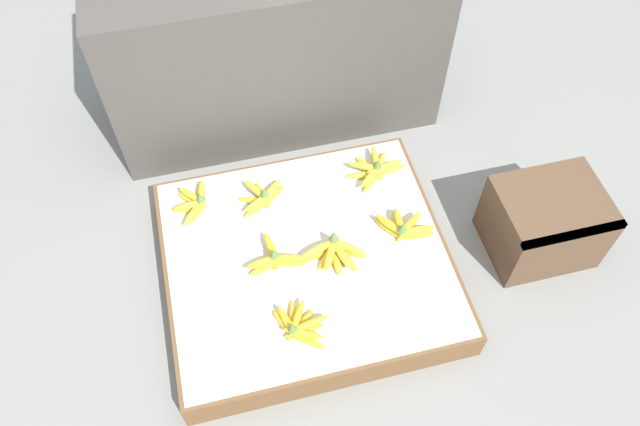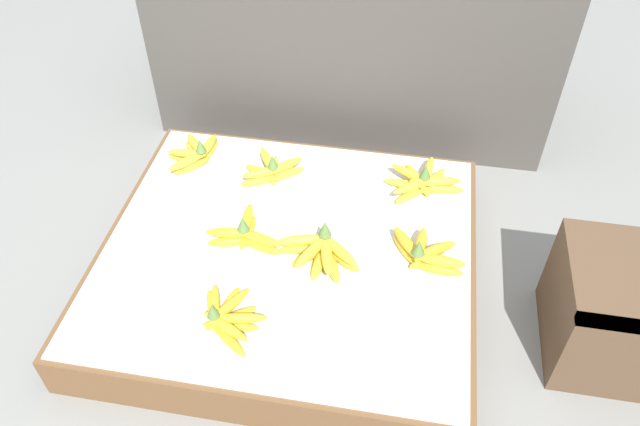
% 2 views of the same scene
% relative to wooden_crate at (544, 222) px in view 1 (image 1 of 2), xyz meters
% --- Properties ---
extents(ground_plane, '(10.00, 10.00, 0.00)m').
position_rel_wooden_crate_xyz_m(ground_plane, '(-0.89, 0.08, -0.15)').
color(ground_plane, gray).
extents(display_platform, '(1.02, 0.92, 0.14)m').
position_rel_wooden_crate_xyz_m(display_platform, '(-0.89, 0.08, -0.08)').
color(display_platform, brown).
rests_on(display_platform, ground_plane).
extents(back_vendor_table, '(1.34, 0.59, 0.75)m').
position_rel_wooden_crate_xyz_m(back_vendor_table, '(-0.82, 0.99, 0.23)').
color(back_vendor_table, '#4C4742').
rests_on(back_vendor_table, ground_plane).
extents(wooden_crate, '(0.38, 0.32, 0.29)m').
position_rel_wooden_crate_xyz_m(wooden_crate, '(0.00, 0.00, 0.00)').
color(wooden_crate, brown).
rests_on(wooden_crate, ground_plane).
extents(banana_bunch_front_midleft, '(0.18, 0.21, 0.09)m').
position_rel_wooden_crate_xyz_m(banana_bunch_front_midleft, '(-0.98, -0.19, 0.02)').
color(banana_bunch_front_midleft, gold).
rests_on(banana_bunch_front_midleft, display_platform).
extents(banana_bunch_middle_midleft, '(0.22, 0.16, 0.10)m').
position_rel_wooden_crate_xyz_m(banana_bunch_middle_midleft, '(-1.00, 0.08, 0.02)').
color(banana_bunch_middle_midleft, gold).
rests_on(banana_bunch_middle_midleft, display_platform).
extents(banana_bunch_middle_midright, '(0.24, 0.16, 0.11)m').
position_rel_wooden_crate_xyz_m(banana_bunch_middle_midright, '(-0.79, 0.05, 0.02)').
color(banana_bunch_middle_midright, gold).
rests_on(banana_bunch_middle_midright, display_platform).
extents(banana_bunch_middle_right, '(0.20, 0.15, 0.10)m').
position_rel_wooden_crate_xyz_m(banana_bunch_middle_right, '(-0.52, 0.09, 0.02)').
color(banana_bunch_middle_right, gold).
rests_on(banana_bunch_middle_right, display_platform).
extents(banana_bunch_back_left, '(0.15, 0.22, 0.10)m').
position_rel_wooden_crate_xyz_m(banana_bunch_back_left, '(-1.25, 0.39, 0.02)').
color(banana_bunch_back_left, gold).
rests_on(banana_bunch_back_left, display_platform).
extents(banana_bunch_back_midleft, '(0.19, 0.17, 0.10)m').
position_rel_wooden_crate_xyz_m(banana_bunch_back_midleft, '(-1.00, 0.35, 0.02)').
color(banana_bunch_back_midleft, gold).
rests_on(banana_bunch_back_midleft, display_platform).
extents(banana_bunch_back_right, '(0.24, 0.20, 0.10)m').
position_rel_wooden_crate_xyz_m(banana_bunch_back_right, '(-0.54, 0.38, 0.02)').
color(banana_bunch_back_right, gold).
rests_on(banana_bunch_back_right, display_platform).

